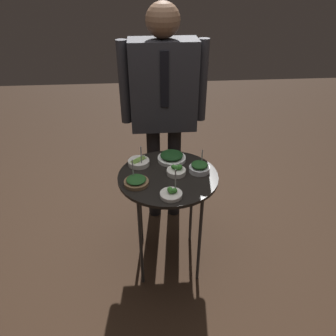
{
  "coord_description": "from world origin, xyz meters",
  "views": [
    {
      "loc": [
        -0.13,
        -1.6,
        1.76
      ],
      "look_at": [
        0.0,
        0.0,
        0.75
      ],
      "focal_mm": 35.0,
      "sensor_mm": 36.0,
      "label": 1
    }
  ],
  "objects": [
    {
      "name": "serving_cart",
      "position": [
        0.0,
        0.0,
        0.64
      ],
      "size": [
        0.59,
        0.59,
        0.7
      ],
      "color": "black",
      "rests_on": "ground_plane"
    },
    {
      "name": "bowl_broccoli_mid_left",
      "position": [
        -0.0,
        -0.2,
        0.72
      ],
      "size": [
        0.12,
        0.12,
        0.15
      ],
      "color": "silver",
      "rests_on": "serving_cart"
    },
    {
      "name": "bowl_spinach_back_left",
      "position": [
        -0.19,
        -0.08,
        0.72
      ],
      "size": [
        0.14,
        0.14,
        0.14
      ],
      "color": "brown",
      "rests_on": "serving_cart"
    },
    {
      "name": "bowl_broccoli_front_right",
      "position": [
        0.05,
        0.01,
        0.72
      ],
      "size": [
        0.11,
        0.11,
        0.06
      ],
      "color": "silver",
      "rests_on": "serving_cart"
    },
    {
      "name": "waiter_figure",
      "position": [
        0.01,
        0.51,
        1.0
      ],
      "size": [
        0.58,
        0.22,
        1.58
      ],
      "color": "black",
      "rests_on": "ground_plane"
    },
    {
      "name": "bowl_spinach_center",
      "position": [
        0.04,
        0.17,
        0.73
      ],
      "size": [
        0.18,
        0.18,
        0.05
      ],
      "color": "white",
      "rests_on": "serving_cart"
    },
    {
      "name": "ground_plane",
      "position": [
        0.0,
        0.0,
        0.0
      ],
      "size": [
        8.0,
        8.0,
        0.0
      ],
      "primitive_type": "plane",
      "color": "black"
    },
    {
      "name": "bowl_spinach_near_rim",
      "position": [
        0.19,
        0.03,
        0.73
      ],
      "size": [
        0.12,
        0.12,
        0.13
      ],
      "color": "silver",
      "rests_on": "serving_cart"
    },
    {
      "name": "bowl_asparagus_far_rim",
      "position": [
        -0.17,
        0.13,
        0.72
      ],
      "size": [
        0.13,
        0.13,
        0.14
      ],
      "color": "silver",
      "rests_on": "serving_cart"
    }
  ]
}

